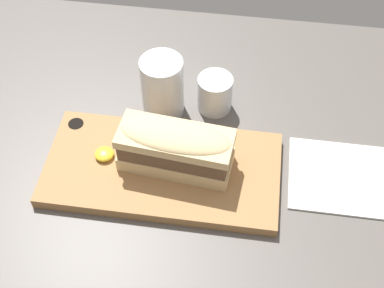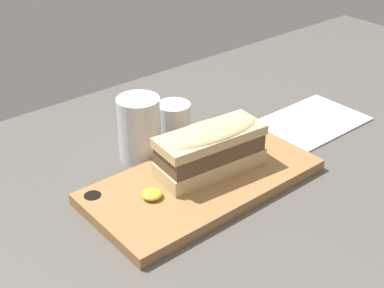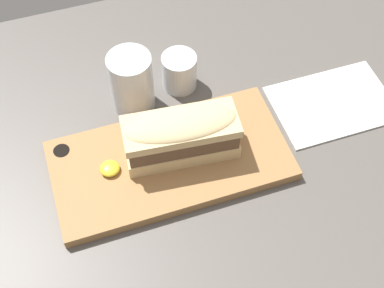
{
  "view_description": "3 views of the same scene",
  "coord_description": "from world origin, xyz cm",
  "px_view_note": "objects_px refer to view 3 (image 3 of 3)",
  "views": [
    {
      "loc": [
        4.12,
        -50.03,
        77.08
      ],
      "look_at": [
        -3.64,
        5.32,
        7.76
      ],
      "focal_mm": 50.0,
      "sensor_mm": 36.0,
      "label": 1
    },
    {
      "loc": [
        -58.02,
        -53.65,
        54.14
      ],
      "look_at": [
        -7.16,
        7.3,
        7.91
      ],
      "focal_mm": 50.0,
      "sensor_mm": 36.0,
      "label": 2
    },
    {
      "loc": [
        -20.66,
        -45.69,
        79.24
      ],
      "look_at": [
        -4.86,
        1.77,
        7.85
      ],
      "focal_mm": 50.0,
      "sensor_mm": 36.0,
      "label": 3
    }
  ],
  "objects_px": {
    "sandwich": "(181,134)",
    "wine_glass": "(179,73)",
    "water_glass": "(132,85)",
    "serving_board": "(170,161)",
    "napkin": "(333,103)"
  },
  "relations": [
    {
      "from": "serving_board",
      "to": "wine_glass",
      "type": "height_order",
      "value": "wine_glass"
    },
    {
      "from": "sandwich",
      "to": "wine_glass",
      "type": "bearing_deg",
      "value": 73.42
    },
    {
      "from": "wine_glass",
      "to": "serving_board",
      "type": "bearing_deg",
      "value": -112.99
    },
    {
      "from": "serving_board",
      "to": "sandwich",
      "type": "relative_size",
      "value": 2.05
    },
    {
      "from": "serving_board",
      "to": "sandwich",
      "type": "distance_m",
      "value": 0.06
    },
    {
      "from": "water_glass",
      "to": "wine_glass",
      "type": "xyz_separation_m",
      "value": [
        0.09,
        0.02,
        -0.02
      ]
    },
    {
      "from": "sandwich",
      "to": "serving_board",
      "type": "bearing_deg",
      "value": -161.85
    },
    {
      "from": "serving_board",
      "to": "wine_glass",
      "type": "bearing_deg",
      "value": 67.01
    },
    {
      "from": "serving_board",
      "to": "wine_glass",
      "type": "xyz_separation_m",
      "value": [
        0.07,
        0.17,
        0.02
      ]
    },
    {
      "from": "serving_board",
      "to": "water_glass",
      "type": "distance_m",
      "value": 0.16
    },
    {
      "from": "sandwich",
      "to": "water_glass",
      "type": "relative_size",
      "value": 1.64
    },
    {
      "from": "serving_board",
      "to": "water_glass",
      "type": "bearing_deg",
      "value": 98.99
    },
    {
      "from": "water_glass",
      "to": "napkin",
      "type": "relative_size",
      "value": 0.54
    },
    {
      "from": "sandwich",
      "to": "napkin",
      "type": "relative_size",
      "value": 0.88
    },
    {
      "from": "serving_board",
      "to": "sandwich",
      "type": "xyz_separation_m",
      "value": [
        0.02,
        0.01,
        0.06
      ]
    }
  ]
}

